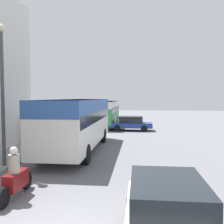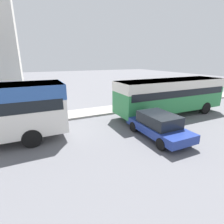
% 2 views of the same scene
% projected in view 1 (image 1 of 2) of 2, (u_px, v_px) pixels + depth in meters
% --- Properties ---
extents(bus_lead, '(2.63, 10.13, 3.19)m').
position_uv_depth(bus_lead, '(78.00, 118.00, 15.52)').
color(bus_lead, silver).
rests_on(bus_lead, ground_plane).
extents(bus_following, '(2.52, 9.37, 2.90)m').
position_uv_depth(bus_following, '(105.00, 110.00, 29.05)').
color(bus_following, '#2D8447').
rests_on(bus_following, ground_plane).
extents(motorcycle_behind_lead, '(0.38, 2.24, 1.73)m').
position_uv_depth(motorcycle_behind_lead, '(15.00, 178.00, 8.15)').
color(motorcycle_behind_lead, maroon).
rests_on(motorcycle_behind_lead, ground_plane).
extents(car_crossing, '(1.85, 3.94, 1.56)m').
position_uv_depth(car_crossing, '(167.00, 215.00, 5.32)').
color(car_crossing, silver).
rests_on(car_crossing, ground_plane).
extents(car_far_curb, '(4.23, 1.91, 1.45)m').
position_uv_depth(car_far_curb, '(131.00, 123.00, 25.08)').
color(car_far_curb, navy).
rests_on(car_far_curb, ground_plane).
extents(pedestrian_near_curb, '(0.33, 0.33, 1.84)m').
position_uv_depth(pedestrian_near_curb, '(26.00, 130.00, 17.15)').
color(pedestrian_near_curb, '#232838').
rests_on(pedestrian_near_curb, sidewalk).
extents(lamp_post, '(0.36, 0.36, 6.49)m').
position_uv_depth(lamp_post, '(2.00, 83.00, 11.44)').
color(lamp_post, '#47474C').
rests_on(lamp_post, sidewalk).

